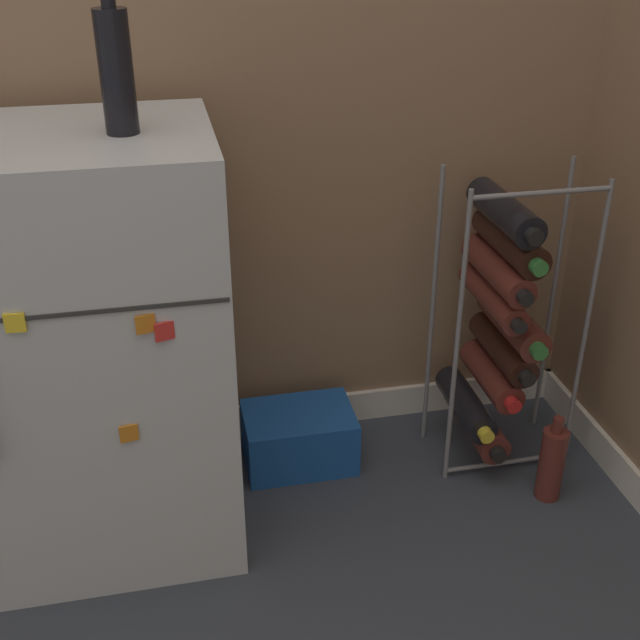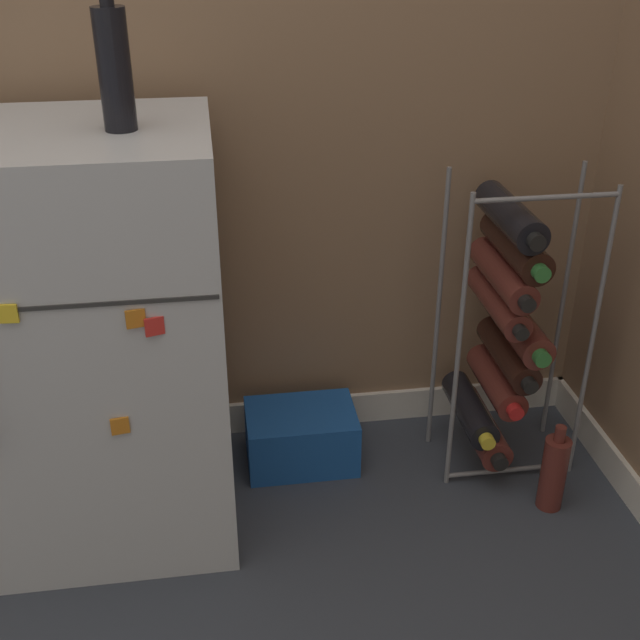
# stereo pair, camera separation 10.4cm
# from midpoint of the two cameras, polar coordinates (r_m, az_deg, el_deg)

# --- Properties ---
(ground_plane) EXTENTS (14.00, 14.00, 0.00)m
(ground_plane) POSITION_cam_midpoint_polar(r_m,az_deg,el_deg) (1.85, 0.53, -18.36)
(ground_plane) COLOR #333842
(mini_fridge) EXTENTS (0.53, 0.50, 0.94)m
(mini_fridge) POSITION_cam_midpoint_polar(r_m,az_deg,el_deg) (1.80, -13.69, -1.67)
(mini_fridge) COLOR #B7BABF
(mini_fridge) RESTS_ON ground_plane
(wine_rack) EXTENTS (0.34, 0.32, 0.78)m
(wine_rack) POSITION_cam_midpoint_polar(r_m,az_deg,el_deg) (2.03, 14.15, -0.70)
(wine_rack) COLOR slate
(wine_rack) RESTS_ON ground_plane
(soda_box) EXTENTS (0.28, 0.20, 0.15)m
(soda_box) POSITION_cam_midpoint_polar(r_m,az_deg,el_deg) (2.13, 0.06, -8.31)
(soda_box) COLOR #194C9E
(soda_box) RESTS_ON ground_plane
(fridge_top_bottle) EXTENTS (0.06, 0.06, 0.26)m
(fridge_top_bottle) POSITION_cam_midpoint_polar(r_m,az_deg,el_deg) (1.56, -12.50, 17.09)
(fridge_top_bottle) COLOR black
(fridge_top_bottle) RESTS_ON mini_fridge
(loose_bottle_floor) EXTENTS (0.06, 0.06, 0.24)m
(loose_bottle_floor) POSITION_cam_midpoint_polar(r_m,az_deg,el_deg) (2.07, 17.69, -10.30)
(loose_bottle_floor) COLOR #56231E
(loose_bottle_floor) RESTS_ON ground_plane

